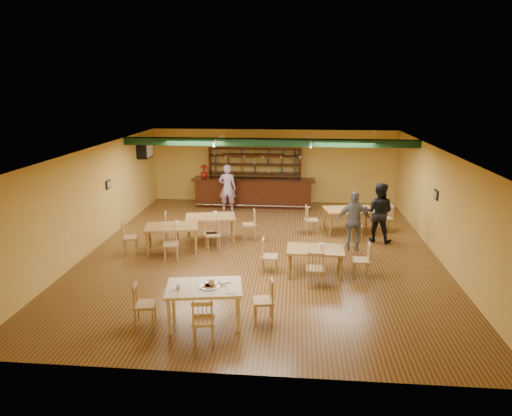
# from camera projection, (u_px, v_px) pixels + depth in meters

# --- Properties ---
(floor) EXTENTS (12.00, 12.00, 0.00)m
(floor) POSITION_uv_depth(u_px,v_px,m) (262.00, 251.00, 13.54)
(floor) COLOR #4F3016
(floor) RESTS_ON ground
(ceiling_beam) EXTENTS (10.00, 0.30, 0.25)m
(ceiling_beam) POSITION_uv_depth(u_px,v_px,m) (269.00, 142.00, 15.49)
(ceiling_beam) COLOR black
(ceiling_beam) RESTS_ON ceiling
(track_rail_left) EXTENTS (0.05, 2.50, 0.05)m
(track_rail_left) POSITION_uv_depth(u_px,v_px,m) (219.00, 138.00, 16.20)
(track_rail_left) COLOR white
(track_rail_left) RESTS_ON ceiling
(track_rail_right) EXTENTS (0.05, 2.50, 0.05)m
(track_rail_right) POSITION_uv_depth(u_px,v_px,m) (310.00, 139.00, 15.92)
(track_rail_right) COLOR white
(track_rail_right) RESTS_ON ceiling
(ac_unit) EXTENTS (0.34, 0.70, 0.48)m
(ac_unit) POSITION_uv_depth(u_px,v_px,m) (145.00, 150.00, 17.38)
(ac_unit) COLOR white
(ac_unit) RESTS_ON wall_left
(picture_left) EXTENTS (0.04, 0.34, 0.28)m
(picture_left) POSITION_uv_depth(u_px,v_px,m) (108.00, 185.00, 14.48)
(picture_left) COLOR black
(picture_left) RESTS_ON wall_left
(picture_right) EXTENTS (0.04, 0.34, 0.28)m
(picture_right) POSITION_uv_depth(u_px,v_px,m) (436.00, 195.00, 13.15)
(picture_right) COLOR black
(picture_right) RESTS_ON wall_right
(bar_counter) EXTENTS (4.88, 0.85, 1.13)m
(bar_counter) POSITION_uv_depth(u_px,v_px,m) (253.00, 192.00, 18.41)
(bar_counter) COLOR #32130A
(bar_counter) RESTS_ON ground
(back_bar_hutch) EXTENTS (3.78, 0.40, 2.28)m
(back_bar_hutch) POSITION_uv_depth(u_px,v_px,m) (255.00, 175.00, 18.87)
(back_bar_hutch) COLOR #32130A
(back_bar_hutch) RESTS_ON ground
(poinsettia) EXTENTS (0.38, 0.38, 0.53)m
(poinsettia) POSITION_uv_depth(u_px,v_px,m) (204.00, 171.00, 18.36)
(poinsettia) COLOR #A6190F
(poinsettia) RESTS_ON bar_counter
(dining_table_a) EXTENTS (1.69, 1.21, 0.77)m
(dining_table_a) POSITION_uv_depth(u_px,v_px,m) (211.00, 228.00, 14.44)
(dining_table_a) COLOR olive
(dining_table_a) RESTS_ON ground
(dining_table_b) EXTENTS (1.76, 1.23, 0.81)m
(dining_table_b) POSITION_uv_depth(u_px,v_px,m) (349.00, 221.00, 15.15)
(dining_table_b) COLOR olive
(dining_table_b) RESTS_ON ground
(dining_table_c) EXTENTS (1.69, 1.22, 0.76)m
(dining_table_c) POSITION_uv_depth(u_px,v_px,m) (172.00, 238.00, 13.48)
(dining_table_c) COLOR olive
(dining_table_c) RESTS_ON ground
(dining_table_d) EXTENTS (1.46, 0.90, 0.72)m
(dining_table_d) POSITION_uv_depth(u_px,v_px,m) (315.00, 262.00, 11.75)
(dining_table_d) COLOR olive
(dining_table_d) RESTS_ON ground
(near_table) EXTENTS (1.65, 1.20, 0.81)m
(near_table) POSITION_uv_depth(u_px,v_px,m) (205.00, 305.00, 9.35)
(near_table) COLOR beige
(near_table) RESTS_ON ground
(pizza_tray) EXTENTS (0.45, 0.45, 0.01)m
(pizza_tray) POSITION_uv_depth(u_px,v_px,m) (209.00, 286.00, 9.24)
(pizza_tray) COLOR silver
(pizza_tray) RESTS_ON near_table
(parmesan_shaker) EXTENTS (0.08, 0.08, 0.11)m
(parmesan_shaker) POSITION_uv_depth(u_px,v_px,m) (178.00, 286.00, 9.12)
(parmesan_shaker) COLOR #EAE5C6
(parmesan_shaker) RESTS_ON near_table
(napkin_stack) EXTENTS (0.25, 0.24, 0.03)m
(napkin_stack) POSITION_uv_depth(u_px,v_px,m) (224.00, 282.00, 9.42)
(napkin_stack) COLOR white
(napkin_stack) RESTS_ON near_table
(pizza_server) EXTENTS (0.33, 0.16, 0.00)m
(pizza_server) POSITION_uv_depth(u_px,v_px,m) (218.00, 285.00, 9.27)
(pizza_server) COLOR silver
(pizza_server) RESTS_ON pizza_tray
(side_plate) EXTENTS (0.25, 0.25, 0.01)m
(side_plate) POSITION_uv_depth(u_px,v_px,m) (232.00, 292.00, 8.99)
(side_plate) COLOR white
(side_plate) RESTS_ON near_table
(patron_bar) EXTENTS (0.67, 0.44, 1.83)m
(patron_bar) POSITION_uv_depth(u_px,v_px,m) (227.00, 188.00, 17.60)
(patron_bar) COLOR purple
(patron_bar) RESTS_ON ground
(patron_right_a) EXTENTS (1.09, 0.96, 1.87)m
(patron_right_a) POSITION_uv_depth(u_px,v_px,m) (379.00, 212.00, 14.18)
(patron_right_a) COLOR black
(patron_right_a) RESTS_ON ground
(patron_right_b) EXTENTS (1.05, 0.46, 1.77)m
(patron_right_b) POSITION_uv_depth(u_px,v_px,m) (354.00, 221.00, 13.43)
(patron_right_b) COLOR slate
(patron_right_b) RESTS_ON ground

